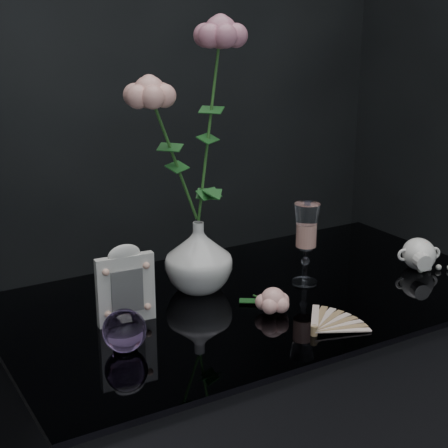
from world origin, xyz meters
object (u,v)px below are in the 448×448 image
picture_frame (125,284)px  wine_glass (306,244)px  pearl_jar (419,253)px  loose_rose (273,300)px  paperweight (124,331)px  vase (199,256)px

picture_frame → wine_glass: bearing=2.1°
picture_frame → pearl_jar: picture_frame is taller
pearl_jar → loose_rose: bearing=-154.2°
picture_frame → loose_rose: (0.26, -0.10, -0.05)m
pearl_jar → picture_frame: bearing=-164.5°
wine_glass → picture_frame: bearing=178.0°
wine_glass → paperweight: wine_glass is taller
vase → wine_glass: size_ratio=0.83×
picture_frame → paperweight: size_ratio=2.04×
loose_rose → vase: bearing=110.5°
vase → loose_rose: 0.19m
wine_glass → loose_rose: bearing=-148.1°
wine_glass → paperweight: size_ratio=2.34×
wine_glass → picture_frame: wine_glass is taller
vase → paperweight: (-0.24, -0.18, -0.04)m
vase → picture_frame: (-0.19, -0.07, 0.00)m
wine_glass → pearl_jar: 0.29m
vase → picture_frame: picture_frame is taller
vase → loose_rose: (0.07, -0.18, -0.05)m
paperweight → pearl_jar: same height
picture_frame → pearl_jar: 0.69m
loose_rose → pearl_jar: pearl_jar is taller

